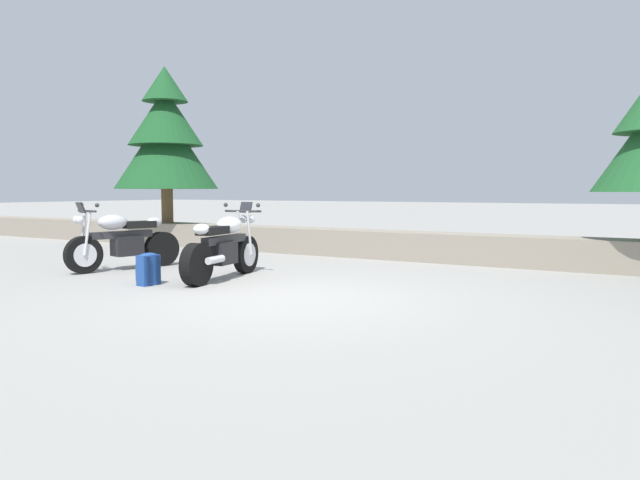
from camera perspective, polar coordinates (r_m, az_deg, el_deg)
ground_plane at (r=7.54m, az=-3.53°, el=-5.64°), size 120.00×120.00×0.00m
stone_wall at (r=11.77m, az=9.50°, el=-0.58°), size 36.00×0.80×0.55m
motorcycle_silver_near_left at (r=10.73m, az=-18.50°, el=-0.16°), size 0.84×2.03×1.18m
motorcycle_white_centre at (r=9.23m, az=-9.27°, el=-0.74°), size 0.73×2.06×1.18m
rider_backpack at (r=8.89m, az=-16.27°, el=-2.65°), size 0.28×0.32×0.47m
pine_tree_far_left at (r=15.53m, az=-14.67°, el=9.55°), size 2.57×2.57×3.91m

